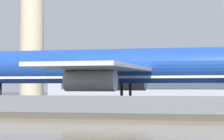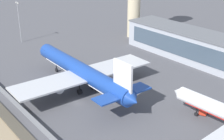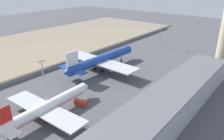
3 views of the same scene
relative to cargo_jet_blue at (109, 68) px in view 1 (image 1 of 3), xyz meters
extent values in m
plane|color=#4C4C51|center=(7.21, -6.62, -6.30)|extent=(500.00, 500.00, 0.00)
cube|color=#474238|center=(7.21, -27.12, -6.05)|extent=(320.00, 3.00, 0.50)
cube|color=slate|center=(7.21, -22.62, -5.15)|extent=(280.00, 0.08, 2.30)
cylinder|color=slate|center=(7.21, -22.62, -5.15)|extent=(0.10, 0.10, 2.30)
cylinder|color=#193D93|center=(-0.85, 0.02, 0.23)|extent=(50.71, 6.44, 5.33)
cube|color=silver|center=(-0.85, 0.02, -1.23)|extent=(43.10, 5.21, 0.96)
cube|color=#B7BABF|center=(1.42, -12.18, -0.43)|extent=(11.67, 24.53, 0.53)
cube|color=#B7BABF|center=(1.95, 12.11, -0.43)|extent=(11.67, 24.53, 0.53)
cylinder|color=#B7BABF|center=(-0.06, -10.20, -2.17)|extent=(7.15, 3.09, 2.93)
cylinder|color=#B7BABF|center=(0.39, 10.20, -2.17)|extent=(7.15, 3.09, 2.93)
cylinder|color=black|center=(-18.55, 0.41, -3.99)|extent=(0.37, 0.37, 3.12)
cylinder|color=black|center=(-18.55, 0.41, -5.55)|extent=(1.50, 0.62, 1.49)
cylinder|color=black|center=(2.63, -2.86, -3.99)|extent=(0.43, 0.43, 3.12)
cylinder|color=black|center=(2.63, -2.86, -5.55)|extent=(1.74, 1.24, 1.72)
cylinder|color=black|center=(2.76, 2.74, -3.99)|extent=(0.43, 0.43, 3.12)
cylinder|color=black|center=(2.76, 2.74, -5.55)|extent=(1.74, 1.24, 1.72)
cube|color=yellow|center=(-12.14, -10.61, -5.55)|extent=(3.51, 3.22, 1.11)
cube|color=#283847|center=(-12.45, -10.86, -4.75)|extent=(1.67, 1.70, 0.50)
cylinder|color=black|center=(-12.51, -11.76, -5.95)|extent=(0.69, 0.60, 0.70)
cylinder|color=black|center=(-13.34, -10.68, -5.95)|extent=(0.69, 0.60, 0.70)
cylinder|color=black|center=(-10.94, -10.54, -5.95)|extent=(0.69, 0.60, 0.70)
cylinder|color=black|center=(-11.77, -9.47, -5.95)|extent=(0.69, 0.60, 0.70)
cylinder|color=#C6B793|center=(-35.94, 55.39, 14.22)|extent=(6.45, 6.45, 41.04)
camera|label=1|loc=(20.25, -79.81, -3.08)|focal=85.00mm
camera|label=2|loc=(80.65, -51.20, 40.20)|focal=50.00mm
camera|label=3|loc=(88.70, 79.81, 42.74)|focal=35.00mm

